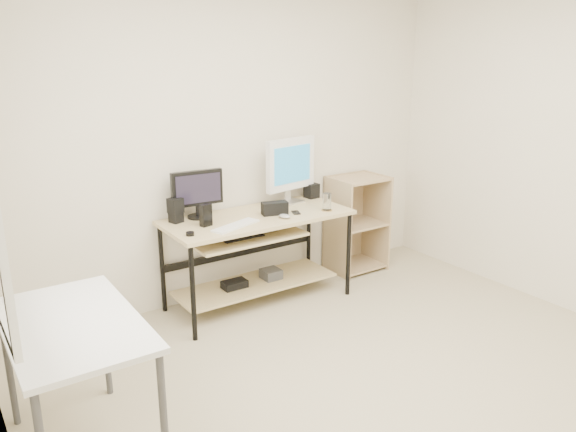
# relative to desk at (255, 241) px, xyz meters

# --- Properties ---
(room) EXTENTS (4.01, 4.01, 2.62)m
(room) POSITION_rel_desk_xyz_m (-0.11, -1.62, 0.78)
(room) COLOR #B8AC8D
(room) RESTS_ON ground
(desk) EXTENTS (1.50, 0.65, 0.75)m
(desk) POSITION_rel_desk_xyz_m (0.00, 0.00, 0.00)
(desk) COLOR #CBB681
(desk) RESTS_ON ground
(side_table) EXTENTS (0.60, 1.00, 0.75)m
(side_table) POSITION_rel_desk_xyz_m (-1.65, -1.06, 0.13)
(side_table) COLOR white
(side_table) RESTS_ON ground
(shelf_unit) EXTENTS (0.50, 0.40, 0.90)m
(shelf_unit) POSITION_rel_desk_xyz_m (1.18, 0.16, -0.09)
(shelf_unit) COLOR tan
(shelf_unit) RESTS_ON ground
(black_monitor) EXTENTS (0.41, 0.17, 0.37)m
(black_monitor) POSITION_rel_desk_xyz_m (-0.39, 0.20, 0.43)
(black_monitor) COLOR black
(black_monitor) RESTS_ON desk
(white_imac) EXTENTS (0.52, 0.17, 0.55)m
(white_imac) POSITION_rel_desk_xyz_m (0.47, 0.18, 0.53)
(white_imac) COLOR silver
(white_imac) RESTS_ON desk
(keyboard) EXTENTS (0.43, 0.24, 0.01)m
(keyboard) POSITION_rel_desk_xyz_m (-0.26, -0.17, 0.22)
(keyboard) COLOR white
(keyboard) RESTS_ON desk
(mouse) EXTENTS (0.09, 0.11, 0.03)m
(mouse) POSITION_rel_desk_xyz_m (0.16, -0.19, 0.23)
(mouse) COLOR #ACACB1
(mouse) RESTS_ON desk
(center_speaker) EXTENTS (0.22, 0.14, 0.10)m
(center_speaker) POSITION_rel_desk_xyz_m (0.16, -0.05, 0.26)
(center_speaker) COLOR black
(center_speaker) RESTS_ON desk
(speaker_left) EXTENTS (0.12, 0.12, 0.19)m
(speaker_left) POSITION_rel_desk_xyz_m (-0.58, 0.18, 0.31)
(speaker_left) COLOR black
(speaker_left) RESTS_ON desk
(speaker_right) EXTENTS (0.12, 0.12, 0.13)m
(speaker_right) POSITION_rel_desk_xyz_m (0.71, 0.21, 0.28)
(speaker_right) COLOR black
(speaker_right) RESTS_ON desk
(audio_controller) EXTENTS (0.09, 0.07, 0.17)m
(audio_controller) POSITION_rel_desk_xyz_m (-0.43, -0.03, 0.30)
(audio_controller) COLOR black
(audio_controller) RESTS_ON desk
(volume_puck) EXTENTS (0.07, 0.07, 0.02)m
(volume_puck) POSITION_rel_desk_xyz_m (-0.63, -0.17, 0.22)
(volume_puck) COLOR black
(volume_puck) RESTS_ON desk
(smartphone) EXTENTS (0.09, 0.12, 0.01)m
(smartphone) POSITION_rel_desk_xyz_m (0.32, -0.12, 0.22)
(smartphone) COLOR black
(smartphone) RESTS_ON desk
(coaster) EXTENTS (0.11, 0.11, 0.01)m
(coaster) POSITION_rel_desk_xyz_m (0.57, -0.20, 0.21)
(coaster) COLOR #A47F4A
(coaster) RESTS_ON desk
(drinking_glass) EXTENTS (0.09, 0.09, 0.14)m
(drinking_glass) POSITION_rel_desk_xyz_m (0.57, -0.20, 0.29)
(drinking_glass) COLOR white
(drinking_glass) RESTS_ON coaster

